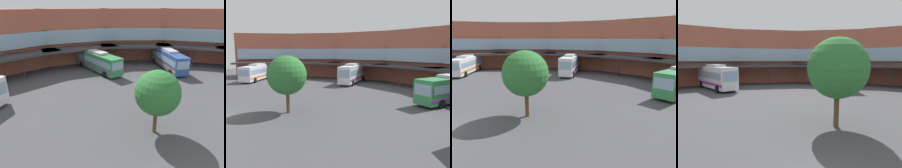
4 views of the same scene
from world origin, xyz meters
TOP-DOWN VIEW (x-y plane):
  - station_building at (0.00, 25.79)m, footprint 80.59×37.95m
  - bus_0 at (-13.41, 24.66)m, footprint 9.04×9.72m
  - bus_3 at (-26.89, 8.06)m, footprint 11.80×8.71m
  - plaza_tree at (1.72, 7.26)m, footprint 4.17×4.17m

SIDE VIEW (x-z plane):
  - bus_3 at x=-26.89m, z-range 0.02..3.72m
  - bus_0 at x=-13.41m, z-range 0.02..4.01m
  - plaza_tree at x=1.72m, z-range 0.99..7.17m
  - station_building at x=0.00m, z-range 0.03..10.81m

